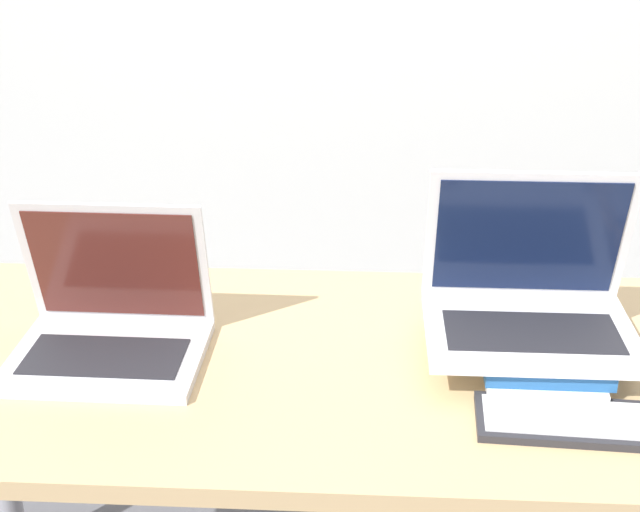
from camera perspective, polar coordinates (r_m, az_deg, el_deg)
desk at (r=1.47m, az=5.73°, el=-9.06°), size 1.79×0.66×0.70m
laptop_left at (r=1.47m, az=-13.27°, el=-4.33°), size 0.31×0.24×0.25m
book_stack at (r=1.46m, az=13.84°, el=-5.69°), size 0.20×0.28×0.05m
laptop_on_books at (r=1.44m, az=13.24°, el=-2.73°), size 0.32×0.25×0.25m
wireless_keyboard at (r=1.33m, az=15.68°, el=-10.14°), size 0.27×0.13×0.01m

